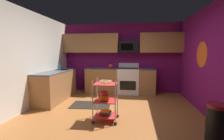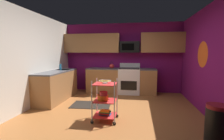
% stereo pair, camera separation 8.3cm
% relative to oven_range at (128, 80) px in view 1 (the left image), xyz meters
% --- Properties ---
extents(floor, '(4.40, 4.80, 0.04)m').
position_rel_oven_range_xyz_m(floor, '(-0.31, -2.10, -0.50)').
color(floor, '#995B2D').
rests_on(floor, ground).
extents(wall_back, '(4.52, 0.06, 2.60)m').
position_rel_oven_range_xyz_m(wall_back, '(-0.31, 0.33, 0.82)').
color(wall_back, '#6B1156').
rests_on(wall_back, ground).
extents(wall_left, '(0.06, 4.80, 2.60)m').
position_rel_oven_range_xyz_m(wall_left, '(-2.54, -2.10, 0.82)').
color(wall_left, silver).
rests_on(wall_left, ground).
extents(wall_right, '(0.06, 4.80, 2.60)m').
position_rel_oven_range_xyz_m(wall_right, '(1.92, -2.10, 0.82)').
color(wall_right, '#6B1156').
rests_on(wall_right, ground).
extents(wall_flower_decal, '(0.00, 0.65, 0.65)m').
position_rel_oven_range_xyz_m(wall_flower_decal, '(1.89, -1.57, 0.97)').
color(wall_flower_decal, '#E5591E').
extents(counter_run, '(3.47, 2.44, 0.92)m').
position_rel_oven_range_xyz_m(counter_run, '(-1.12, -0.52, -0.01)').
color(counter_run, '#9E6B3D').
rests_on(counter_run, ground).
extents(oven_range, '(0.76, 0.65, 1.10)m').
position_rel_oven_range_xyz_m(oven_range, '(0.00, 0.00, 0.00)').
color(oven_range, white).
rests_on(oven_range, ground).
extents(upper_cabinets, '(4.40, 0.33, 0.70)m').
position_rel_oven_range_xyz_m(upper_cabinets, '(-0.37, 0.13, 1.37)').
color(upper_cabinets, '#9E6B3D').
extents(microwave, '(0.70, 0.39, 0.40)m').
position_rel_oven_range_xyz_m(microwave, '(-0.00, 0.10, 1.22)').
color(microwave, black).
extents(rolling_cart, '(0.55, 0.44, 0.91)m').
position_rel_oven_range_xyz_m(rolling_cart, '(-0.38, -2.54, -0.03)').
color(rolling_cart, silver).
rests_on(rolling_cart, ground).
extents(fruit_bowl, '(0.27, 0.27, 0.07)m').
position_rel_oven_range_xyz_m(fruit_bowl, '(-0.38, -2.54, 0.40)').
color(fruit_bowl, silver).
rests_on(fruit_bowl, rolling_cart).
extents(mixing_bowl_large, '(0.25, 0.25, 0.11)m').
position_rel_oven_range_xyz_m(mixing_bowl_large, '(-0.43, -2.54, 0.04)').
color(mixing_bowl_large, orange).
rests_on(mixing_bowl_large, rolling_cart).
extents(mixing_bowl_small, '(0.18, 0.18, 0.08)m').
position_rel_oven_range_xyz_m(mixing_bowl_small, '(-0.41, -2.58, 0.14)').
color(mixing_bowl_small, maroon).
rests_on(mixing_bowl_small, rolling_cart).
extents(book_stack, '(0.26, 0.19, 0.10)m').
position_rel_oven_range_xyz_m(book_stack, '(-0.38, -2.54, -0.30)').
color(book_stack, '#1E4C8C').
rests_on(book_stack, rolling_cart).
extents(kettle, '(0.21, 0.18, 0.26)m').
position_rel_oven_range_xyz_m(kettle, '(-0.66, -0.00, 0.52)').
color(kettle, red).
rests_on(kettle, counter_run).
extents(dish_soap_bottle, '(0.06, 0.06, 0.20)m').
position_rel_oven_range_xyz_m(dish_soap_bottle, '(-2.25, -0.88, 0.54)').
color(dish_soap_bottle, '#2D8CBF').
rests_on(dish_soap_bottle, counter_run).
extents(trash_can, '(0.34, 0.42, 0.66)m').
position_rel_oven_range_xyz_m(trash_can, '(1.59, -3.16, -0.15)').
color(trash_can, black).
rests_on(trash_can, ground).
extents(floor_rug, '(1.14, 0.77, 0.01)m').
position_rel_oven_range_xyz_m(floor_rug, '(-1.00, -1.56, -0.47)').
color(floor_rug, black).
rests_on(floor_rug, ground).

